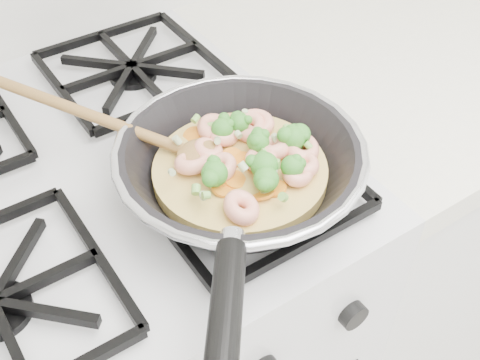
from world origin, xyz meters
TOP-DOWN VIEW (x-y plane):
  - stove at (0.00, 1.70)m, footprint 0.60×0.60m
  - counter_right at (0.80, 1.70)m, footprint 1.00×0.60m
  - skillet at (0.14, 1.55)m, footprint 0.36×0.54m

SIDE VIEW (x-z plane):
  - counter_right at x=0.80m, z-range 0.00..0.90m
  - stove at x=0.00m, z-range 0.00..0.92m
  - skillet at x=0.14m, z-range 0.91..1.01m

